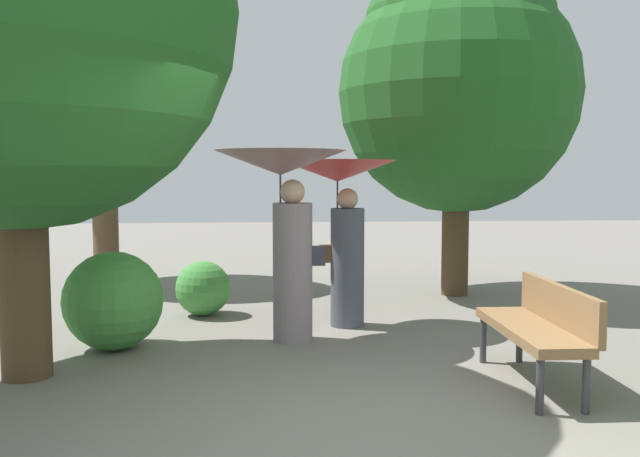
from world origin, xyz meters
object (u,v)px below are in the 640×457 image
at_px(person_right, 341,202).
at_px(park_bench, 539,324).
at_px(tree_near_left, 102,77).
at_px(tree_near_right, 458,76).
at_px(person_left, 285,201).

xyz_separation_m(person_right, park_bench, (1.39, -2.27, -0.91)).
height_order(person_right, tree_near_left, tree_near_left).
xyz_separation_m(person_right, tree_near_left, (-3.41, 3.38, 1.83)).
distance_m(person_right, tree_near_right, 3.11).
relative_size(person_left, person_right, 1.05).
relative_size(park_bench, tree_near_right, 0.30).
bearing_deg(person_left, tree_near_left, 35.71).
bearing_deg(park_bench, tree_near_right, 174.53).
relative_size(park_bench, tree_near_left, 0.31).
xyz_separation_m(person_left, tree_near_right, (2.50, 2.48, 1.65)).
height_order(person_left, tree_near_right, tree_near_right).
bearing_deg(park_bench, tree_near_left, -138.72).
distance_m(person_left, park_bench, 2.77).
distance_m(tree_near_left, tree_near_right, 5.48).
bearing_deg(person_left, park_bench, -127.72).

